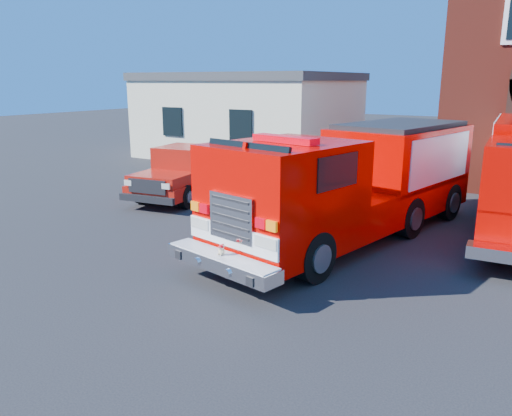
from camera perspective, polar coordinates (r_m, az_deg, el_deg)
The scene contains 4 objects.
ground at distance 12.08m, azimuth 2.97°, elevation -4.77°, with size 100.00×100.00×0.00m, color black.
side_building at distance 27.24m, azimuth -0.65°, elevation 10.67°, with size 10.20×8.20×4.35m.
fire_engine at distance 12.90m, azimuth 11.32°, elevation 2.99°, with size 4.44×9.56×2.84m.
pickup_truck at distance 17.75m, azimuth -7.47°, elevation 4.12°, with size 2.67×5.62×1.77m.
Camera 1 is at (5.39, -10.06, 3.96)m, focal length 35.00 mm.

